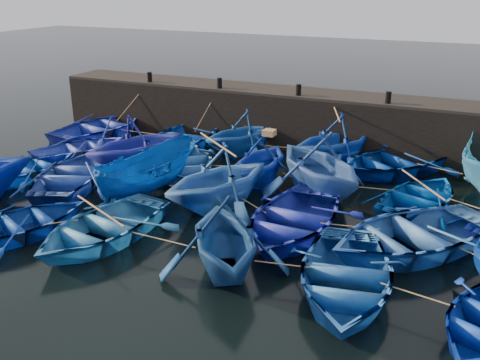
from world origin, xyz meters
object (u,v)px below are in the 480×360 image
at_px(boat_8, 181,162).
at_px(wooden_crate, 269,133).
at_px(boat_13, 31,168).
at_px(boat_0, 101,127).

distance_m(boat_8, wooden_crate, 4.01).
relative_size(boat_13, wooden_crate, 9.23).
bearing_deg(wooden_crate, boat_0, 165.73).
bearing_deg(boat_8, boat_0, 113.88).
height_order(boat_13, wooden_crate, wooden_crate).
bearing_deg(boat_0, boat_8, 165.47).
height_order(boat_0, boat_8, boat_0).
bearing_deg(boat_8, boat_13, 167.13).
relative_size(boat_0, wooden_crate, 12.32).
height_order(boat_0, boat_13, boat_0).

